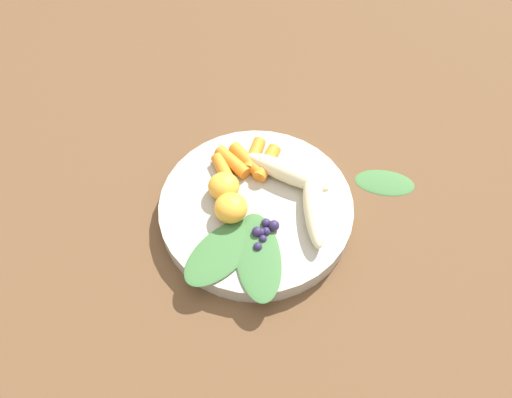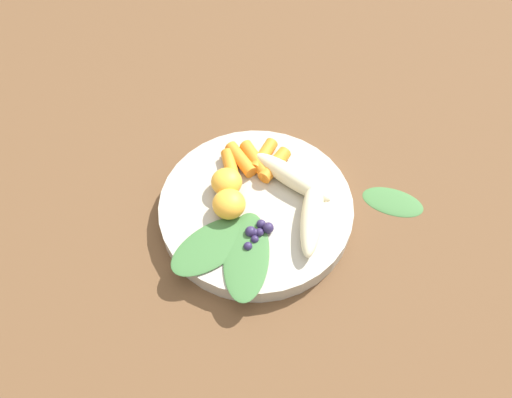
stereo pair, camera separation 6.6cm
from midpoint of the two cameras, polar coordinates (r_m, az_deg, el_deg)
name	(u,v)px [view 2 (the right image)]	position (r m, az deg, el deg)	size (l,w,h in m)	color
ground_plane	(256,214)	(0.70, 2.73, -1.93)	(2.40, 2.40, 0.00)	brown
bowl	(256,209)	(0.68, 2.77, -1.32)	(0.26, 0.26, 0.03)	#B2AD9E
banana_peeled_left	(292,177)	(0.68, 6.85, 2.27)	(0.12, 0.03, 0.03)	beige
banana_peeled_right	(312,215)	(0.65, 9.21, -1.99)	(0.12, 0.03, 0.03)	beige
orange_segment_near	(229,204)	(0.65, -0.15, -0.78)	(0.04, 0.04, 0.03)	#F4A833
orange_segment_far	(227,182)	(0.67, -0.51, 1.73)	(0.04, 0.04, 0.03)	#F4A833
carrot_front	(275,165)	(0.70, 4.82, 3.65)	(0.02, 0.02, 0.06)	orange
carrot_mid_left	(266,156)	(0.71, 3.82, 4.69)	(0.02, 0.02, 0.05)	orange
carrot_mid_right	(256,160)	(0.70, 2.69, 4.17)	(0.02, 0.02, 0.06)	orange
carrot_rear	(241,159)	(0.70, 0.98, 4.28)	(0.02, 0.02, 0.06)	orange
carrot_small	(230,165)	(0.70, -0.21, 3.62)	(0.02, 0.02, 0.05)	orange
blueberry_pile	(259,232)	(0.64, 3.25, -3.96)	(0.05, 0.03, 0.01)	#2D234C
kale_leaf_left	(212,246)	(0.64, -2.04, -5.49)	(0.12, 0.06, 0.01)	#3D7038
kale_leaf_right	(247,256)	(0.63, 2.06, -6.60)	(0.13, 0.06, 0.01)	#3D7038
kale_leaf_stray	(393,201)	(0.74, 17.64, -0.41)	(0.09, 0.05, 0.01)	#3D7038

